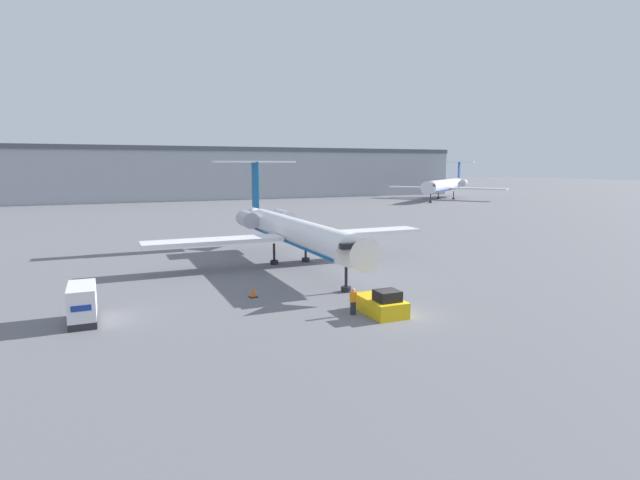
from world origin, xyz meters
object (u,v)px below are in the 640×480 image
at_px(airplane_main, 291,230).
at_px(pushback_tug, 381,304).
at_px(worker_near_tug, 353,301).
at_px(airplane_parked_far_left, 445,185).
at_px(luggage_cart, 82,304).
at_px(traffic_cone_left, 253,292).

bearing_deg(airplane_main, pushback_tug, -91.43).
bearing_deg(worker_near_tug, airplane_parked_far_left, 49.62).
bearing_deg(pushback_tug, airplane_parked_far_left, 50.46).
height_order(pushback_tug, luggage_cart, luggage_cart).
xyz_separation_m(airplane_main, worker_near_tug, (-2.27, -17.85, -2.49)).
relative_size(luggage_cart, worker_near_tug, 2.11).
distance_m(airplane_main, airplane_parked_far_left, 102.05).
xyz_separation_m(airplane_main, pushback_tug, (-0.46, -18.35, -2.80)).
xyz_separation_m(luggage_cart, worker_near_tug, (16.29, -5.35, -0.23)).
height_order(pushback_tug, traffic_cone_left, pushback_tug).
bearing_deg(pushback_tug, worker_near_tug, 164.67).
distance_m(airplane_main, worker_near_tug, 18.16).
bearing_deg(pushback_tug, airplane_main, 88.57).
bearing_deg(pushback_tug, traffic_cone_left, 131.85).
height_order(pushback_tug, worker_near_tug, worker_near_tug).
distance_m(pushback_tug, luggage_cart, 19.03).
height_order(airplane_main, traffic_cone_left, airplane_main).
bearing_deg(worker_near_tug, traffic_cone_left, 124.92).
distance_m(traffic_cone_left, airplane_parked_far_left, 114.85).
distance_m(airplane_main, traffic_cone_left, 13.38).
height_order(worker_near_tug, airplane_parked_far_left, airplane_parked_far_left).
bearing_deg(luggage_cart, airplane_main, 33.97).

